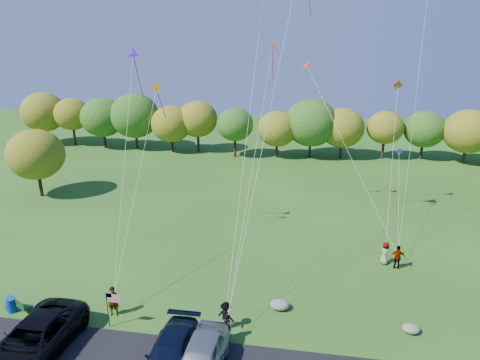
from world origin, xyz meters
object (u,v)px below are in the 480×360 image
(flyer_c, at_px, (226,316))
(flyer_d, at_px, (398,257))
(minivan_dark, at_px, (34,340))
(minivan_silver, at_px, (201,359))
(flyer_b, at_px, (226,328))
(flyer_e, at_px, (385,253))
(park_bench, at_px, (18,305))
(trash_barrel, at_px, (12,305))
(flyer_a, at_px, (113,301))
(minivan_navy, at_px, (171,355))

(flyer_c, bearing_deg, flyer_d, -118.64)
(minivan_dark, relative_size, flyer_c, 3.95)
(minivan_dark, relative_size, minivan_silver, 1.27)
(minivan_dark, bearing_deg, flyer_b, 16.86)
(minivan_dark, xyz_separation_m, flyer_b, (9.41, 2.66, -0.15))
(flyer_e, relative_size, park_bench, 1.06)
(minivan_dark, distance_m, trash_barrel, 4.89)
(park_bench, bearing_deg, flyer_e, 47.74)
(minivan_silver, relative_size, park_bench, 3.18)
(flyer_c, bearing_deg, trash_barrel, 25.41)
(flyer_b, distance_m, flyer_c, 1.08)
(flyer_a, distance_m, park_bench, 5.81)
(park_bench, bearing_deg, flyer_a, 31.23)
(minivan_navy, relative_size, flyer_d, 3.03)
(flyer_e, xyz_separation_m, park_bench, (-22.31, -9.49, -0.36))
(minivan_dark, distance_m, flyer_c, 9.89)
(park_bench, bearing_deg, minivan_navy, 8.78)
(park_bench, bearing_deg, flyer_c, 27.17)
(trash_barrel, bearing_deg, flyer_e, 22.68)
(flyer_a, bearing_deg, park_bench, 177.96)
(flyer_b, xyz_separation_m, trash_barrel, (-13.09, 0.51, -0.36))
(minivan_dark, distance_m, flyer_e, 22.85)
(minivan_dark, bearing_deg, park_bench, 137.10)
(flyer_b, bearing_deg, trash_barrel, -138.34)
(minivan_navy, bearing_deg, park_bench, 163.53)
(minivan_silver, xyz_separation_m, flyer_c, (0.49, 3.65, -0.11))
(minivan_navy, distance_m, trash_barrel, 11.21)
(minivan_silver, bearing_deg, flyer_c, 84.17)
(flyer_c, distance_m, park_bench, 12.47)
(minivan_navy, bearing_deg, flyer_b, 46.48)
(minivan_navy, bearing_deg, flyer_a, 141.48)
(flyer_a, height_order, flyer_b, flyer_a)
(minivan_dark, xyz_separation_m, flyer_e, (19.03, 12.66, -0.11))
(flyer_b, relative_size, flyer_e, 0.95)
(minivan_dark, relative_size, flyer_a, 3.51)
(flyer_d, bearing_deg, trash_barrel, 24.87)
(flyer_e, bearing_deg, flyer_a, 85.95)
(minivan_dark, bearing_deg, minivan_silver, 1.47)
(flyer_c, relative_size, park_bench, 1.02)
(flyer_c, height_order, flyer_e, flyer_e)
(flyer_a, distance_m, flyer_e, 18.76)
(minivan_navy, height_order, flyer_e, flyer_e)
(flyer_b, bearing_deg, minivan_silver, -61.70)
(flyer_a, xyz_separation_m, flyer_d, (17.33, 8.29, -0.05))
(minivan_navy, bearing_deg, flyer_c, 59.11)
(flyer_d, distance_m, park_bench, 24.76)
(minivan_navy, distance_m, flyer_e, 17.23)
(minivan_silver, height_order, flyer_a, flyer_a)
(minivan_dark, bearing_deg, flyer_d, 32.55)
(park_bench, xyz_separation_m, trash_barrel, (-0.41, -0.00, -0.04))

